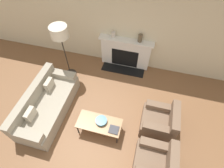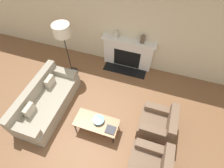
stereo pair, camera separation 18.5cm
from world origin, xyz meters
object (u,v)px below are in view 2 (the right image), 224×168
object	(u,v)px
coffee_table	(96,123)
book	(110,130)
bowl	(99,120)
mantel_vase_left	(116,35)
floor_lamp	(62,33)
couch	(46,101)
fireplace	(128,54)
mantel_vase_center_left	(143,39)
armchair_far	(158,124)
armchair_near	(150,165)

from	to	relation	value
coffee_table	book	size ratio (longest dim) A/B	4.71
bowl	mantel_vase_left	distance (m)	2.62
floor_lamp	mantel_vase_left	bearing A→B (deg)	36.57
couch	coffee_table	size ratio (longest dim) A/B	1.93
couch	fireplace	bearing A→B (deg)	-35.42
fireplace	mantel_vase_center_left	bearing A→B (deg)	2.16
couch	armchair_far	world-z (taller)	armchair_far
bowl	floor_lamp	size ratio (longest dim) A/B	0.16
armchair_near	coffee_table	world-z (taller)	armchair_near
book	fireplace	bearing A→B (deg)	97.20
fireplace	floor_lamp	world-z (taller)	floor_lamp
couch	bowl	bearing A→B (deg)	-94.79
couch	floor_lamp	bearing A→B (deg)	-0.93
armchair_near	book	xyz separation A→B (m)	(-1.06, 0.45, 0.11)
coffee_table	book	distance (m)	0.41
armchair_near	mantel_vase_center_left	bearing A→B (deg)	-162.81
fireplace	armchair_far	xyz separation A→B (m)	(1.35, -2.04, -0.21)
bowl	mantel_vase_left	xyz separation A→B (m)	(-0.35, 2.49, 0.72)
floor_lamp	mantel_vase_center_left	distance (m)	2.27
couch	coffee_table	xyz separation A→B (m)	(1.56, -0.18, 0.07)
armchair_near	mantel_vase_center_left	distance (m)	3.34
armchair_far	coffee_table	distance (m)	1.53
mantel_vase_center_left	coffee_table	bearing A→B (deg)	-101.18
book	mantel_vase_left	distance (m)	2.82
armchair_far	book	xyz separation A→B (m)	(-1.06, -0.57, 0.11)
fireplace	floor_lamp	size ratio (longest dim) A/B	0.95
armchair_near	mantel_vase_left	bearing A→B (deg)	-150.15
coffee_table	bowl	distance (m)	0.10
mantel_vase_center_left	fireplace	bearing A→B (deg)	-177.84
book	mantel_vase_left	xyz separation A→B (m)	(-0.71, 2.62, 0.75)
couch	floor_lamp	xyz separation A→B (m)	(0.02, 1.45, 1.24)
floor_lamp	mantel_vase_left	world-z (taller)	floor_lamp
mantel_vase_center_left	mantel_vase_left	bearing A→B (deg)	180.00
coffee_table	mantel_vase_center_left	world-z (taller)	mantel_vase_center_left
fireplace	armchair_near	size ratio (longest dim) A/B	2.06
fireplace	armchair_near	world-z (taller)	fireplace
armchair_far	book	size ratio (longest dim) A/B	3.55
armchair_far	floor_lamp	world-z (taller)	floor_lamp
couch	book	distance (m)	1.98
fireplace	coffee_table	xyz separation A→B (m)	(-0.10, -2.53, -0.15)
fireplace	coffee_table	distance (m)	2.53
bowl	mantel_vase_center_left	world-z (taller)	mantel_vase_center_left
armchair_near	mantel_vase_left	distance (m)	3.65
armchair_near	coffee_table	bearing A→B (deg)	-110.20
couch	armchair_near	size ratio (longest dim) A/B	2.56
couch	armchair_far	size ratio (longest dim) A/B	2.56
fireplace	mantel_vase_left	world-z (taller)	mantel_vase_left
bowl	floor_lamp	distance (m)	2.49
couch	mantel_vase_center_left	bearing A→B (deg)	-41.22
book	mantel_vase_center_left	world-z (taller)	mantel_vase_center_left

